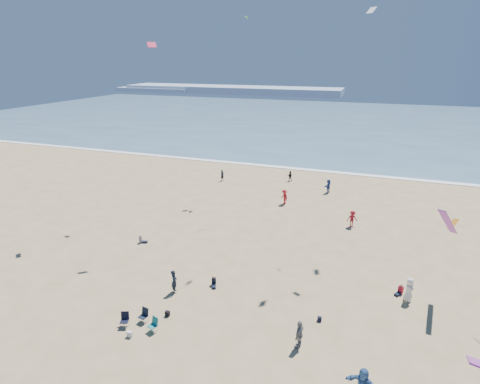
% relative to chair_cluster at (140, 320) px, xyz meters
% --- Properties ---
extents(ocean, '(220.00, 100.00, 0.06)m').
position_rel_chair_cluster_xyz_m(ocean, '(3.80, 90.47, -0.47)').
color(ocean, '#476B84').
rests_on(ocean, ground).
extents(surf_line, '(220.00, 1.20, 0.08)m').
position_rel_chair_cluster_xyz_m(surf_line, '(3.80, 40.47, -0.46)').
color(surf_line, white).
rests_on(surf_line, ground).
extents(headland_far, '(110.00, 20.00, 3.20)m').
position_rel_chair_cluster_xyz_m(headland_far, '(-56.20, 165.47, 1.10)').
color(headland_far, '#7A8EA8').
rests_on(headland_far, ground).
extents(headland_near, '(40.00, 14.00, 2.00)m').
position_rel_chair_cluster_xyz_m(headland_near, '(-96.20, 160.47, 0.50)').
color(headland_near, '#7A8EA8').
rests_on(headland_near, ground).
extents(standing_flyers, '(32.08, 43.31, 1.91)m').
position_rel_chair_cluster_xyz_m(standing_flyers, '(7.42, 10.58, 0.39)').
color(standing_flyers, gray).
rests_on(standing_flyers, ground).
extents(seated_group, '(24.18, 17.29, 0.84)m').
position_rel_chair_cluster_xyz_m(seated_group, '(4.95, 3.09, -0.08)').
color(seated_group, white).
rests_on(seated_group, ground).
extents(chair_cluster, '(2.77, 1.53, 1.00)m').
position_rel_chair_cluster_xyz_m(chair_cluster, '(0.00, 0.00, 0.00)').
color(chair_cluster, black).
rests_on(chair_cluster, ground).
extents(white_tote, '(0.35, 0.20, 0.40)m').
position_rel_chair_cluster_xyz_m(white_tote, '(-0.10, -1.04, -0.30)').
color(white_tote, silver).
rests_on(white_tote, ground).
extents(black_backpack, '(0.30, 0.22, 0.38)m').
position_rel_chair_cluster_xyz_m(black_backpack, '(1.15, 1.57, -0.31)').
color(black_backpack, black).
rests_on(black_backpack, ground).
extents(navy_bag, '(0.28, 0.18, 0.34)m').
position_rel_chair_cluster_xyz_m(navy_bag, '(11.14, 4.52, -0.33)').
color(navy_bag, black).
rests_on(navy_bag, ground).
extents(kites_aloft, '(44.77, 43.91, 28.00)m').
position_rel_chair_cluster_xyz_m(kites_aloft, '(11.82, 8.03, 14.05)').
color(kites_aloft, purple).
rests_on(kites_aloft, ground).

